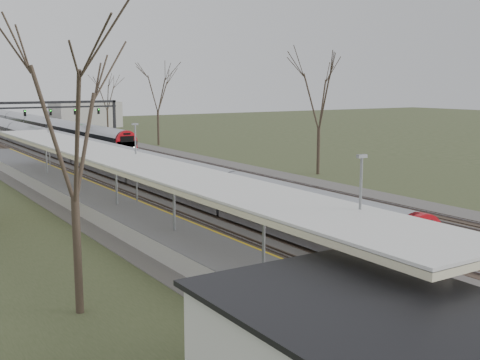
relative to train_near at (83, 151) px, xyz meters
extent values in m
cube|color=#474442|center=(2.50, -5.33, -1.43)|extent=(24.00, 160.00, 0.10)
cube|color=#4C3828|center=(-3.50, -5.33, -1.39)|extent=(2.60, 160.00, 0.06)
cube|color=gray|center=(-4.22, -5.33, -1.32)|extent=(0.07, 160.00, 0.12)
cube|color=gray|center=(-2.78, -5.33, -1.32)|extent=(0.07, 160.00, 0.12)
cube|color=#4C3828|center=(0.00, -5.33, -1.39)|extent=(2.60, 160.00, 0.06)
cube|color=gray|center=(-0.72, -5.33, -1.32)|extent=(0.07, 160.00, 0.12)
cube|color=gray|center=(0.72, -5.33, -1.32)|extent=(0.07, 160.00, 0.12)
cube|color=#4C3828|center=(3.50, -5.33, -1.39)|extent=(2.60, 160.00, 0.06)
cube|color=gray|center=(2.78, -5.33, -1.32)|extent=(0.07, 160.00, 0.12)
cube|color=gray|center=(4.22, -5.33, -1.32)|extent=(0.07, 160.00, 0.12)
cube|color=#4C3828|center=(7.00, -5.33, -1.39)|extent=(2.60, 160.00, 0.06)
cube|color=gray|center=(6.28, -5.33, -1.32)|extent=(0.07, 160.00, 0.12)
cube|color=gray|center=(7.72, -5.33, -1.32)|extent=(0.07, 160.00, 0.12)
cube|color=#4C3828|center=(10.50, -5.33, -1.39)|extent=(2.60, 160.00, 0.06)
cube|color=gray|center=(9.78, -5.33, -1.32)|extent=(0.07, 160.00, 0.12)
cube|color=gray|center=(11.22, -5.33, -1.32)|extent=(0.07, 160.00, 0.12)
cube|color=#9E9B93|center=(-6.55, -22.83, -0.98)|extent=(3.50, 69.00, 1.00)
cylinder|color=slate|center=(-6.55, -50.33, 1.02)|extent=(0.14, 0.14, 3.00)
cylinder|color=slate|center=(-6.55, -42.33, 1.02)|extent=(0.14, 0.14, 3.00)
cylinder|color=slate|center=(-6.55, -34.33, 1.02)|extent=(0.14, 0.14, 3.00)
cylinder|color=slate|center=(-6.55, -26.33, 1.02)|extent=(0.14, 0.14, 3.00)
cylinder|color=slate|center=(-6.55, -18.33, 1.02)|extent=(0.14, 0.14, 3.00)
cylinder|color=slate|center=(-6.55, -10.33, 1.02)|extent=(0.14, 0.14, 3.00)
cube|color=silver|center=(-6.55, -27.33, 2.57)|extent=(4.10, 50.00, 0.12)
cube|color=beige|center=(-6.55, -27.33, 2.40)|extent=(4.10, 50.00, 0.25)
cube|color=black|center=(13.00, 24.67, 1.52)|extent=(0.35, 0.35, 6.00)
cube|color=black|center=(2.75, 24.67, 4.42)|extent=(21.00, 0.35, 0.35)
cube|color=black|center=(2.75, 24.67, 3.72)|extent=(21.00, 0.25, 0.25)
cube|color=black|center=(0.00, 24.47, 3.02)|extent=(0.32, 0.22, 0.85)
sphere|color=#0CFF19|center=(0.00, 24.33, 3.27)|extent=(0.16, 0.16, 0.16)
cube|color=black|center=(3.50, 24.47, 3.02)|extent=(0.32, 0.22, 0.85)
sphere|color=#0CFF19|center=(3.50, 24.33, 3.27)|extent=(0.16, 0.16, 0.16)
cube|color=black|center=(7.00, 24.47, 3.02)|extent=(0.32, 0.22, 0.85)
sphere|color=#0CFF19|center=(7.00, 24.33, 3.27)|extent=(0.16, 0.16, 0.16)
cube|color=black|center=(10.50, 24.47, 3.02)|extent=(0.32, 0.22, 0.85)
sphere|color=#0CFF19|center=(10.50, 24.33, 3.27)|extent=(0.16, 0.16, 0.16)
cylinder|color=#2D231C|center=(-13.50, -40.33, 0.77)|extent=(0.30, 0.30, 4.50)
cylinder|color=#2D231C|center=(16.50, -18.33, 0.77)|extent=(0.30, 0.30, 4.50)
cube|color=#989AA1|center=(0.00, 0.24, -0.38)|extent=(2.55, 90.00, 1.60)
cylinder|color=#989AA1|center=(0.00, 0.24, 0.27)|extent=(2.60, 89.70, 2.60)
cube|color=black|center=(0.00, 0.24, 0.37)|extent=(2.62, 89.40, 0.55)
cube|color=#AB0911|center=(0.00, -44.66, -0.43)|extent=(2.55, 0.50, 1.50)
cylinder|color=#AB0911|center=(0.00, -44.61, 0.27)|extent=(2.60, 0.60, 2.60)
cube|color=black|center=(0.00, -44.88, 0.57)|extent=(1.70, 0.12, 0.70)
sphere|color=white|center=(-0.85, -44.86, -0.53)|extent=(0.22, 0.22, 0.22)
sphere|color=white|center=(0.85, -44.86, -0.53)|extent=(0.22, 0.22, 0.22)
cube|color=black|center=(0.00, 0.24, -1.30)|extent=(1.80, 89.00, 0.35)
cube|color=#989AA1|center=(7.00, 42.78, -0.38)|extent=(2.55, 75.00, 1.60)
cylinder|color=#989AA1|center=(7.00, 42.78, 0.27)|extent=(2.60, 74.70, 2.60)
cube|color=black|center=(7.00, 42.78, 0.37)|extent=(2.62, 74.40, 0.55)
cube|color=#AB0911|center=(7.00, 5.38, -0.43)|extent=(2.55, 0.50, 1.50)
cylinder|color=#AB0911|center=(7.00, 5.43, 0.27)|extent=(2.60, 0.60, 2.60)
cube|color=black|center=(7.00, 5.16, 0.57)|extent=(1.70, 0.12, 0.70)
sphere|color=white|center=(6.15, 5.18, -0.53)|extent=(0.22, 0.22, 0.22)
sphere|color=white|center=(7.85, 5.18, -0.53)|extent=(0.22, 0.22, 0.22)
cube|color=black|center=(7.00, 42.78, -1.30)|extent=(1.80, 74.00, 0.35)
camera|label=1|loc=(-20.02, -61.52, 7.02)|focal=45.00mm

